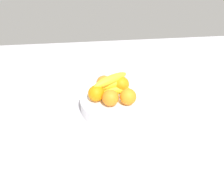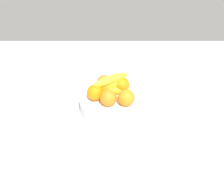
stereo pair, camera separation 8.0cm
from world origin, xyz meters
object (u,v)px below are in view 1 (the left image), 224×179
Objects in this scene: fruit_bowl at (112,103)px; banana_bunch at (110,85)px; orange_front_right at (128,97)px; orange_back_left at (104,83)px; orange_back_right at (96,93)px; orange_front_left at (110,98)px; orange_center at (121,84)px.

banana_bunch is at bearing 99.60° from fruit_bowl.
orange_front_right is 0.38× the size of banana_bunch.
orange_back_left is 1.00× the size of orange_back_right.
banana_bunch reaches higher than orange_front_right.
orange_back_right is (-12.85, 3.45, 0.00)cm from orange_front_right.
orange_back_right is at bearing 147.96° from orange_front_left.
orange_back_right is at bearing 164.99° from orange_front_right.
orange_back_right is (-3.76, -7.02, 0.00)cm from orange_back_left.
orange_center is at bearing 42.53° from fruit_bowl.
fruit_bowl is 1.49× the size of banana_bunch.
orange_front_left is 1.00× the size of orange_center.
fruit_bowl is 9.04cm from orange_center.
orange_front_right is at bearing -49.55° from banana_bunch.
orange_front_right is (6.09, -4.73, 6.63)cm from fruit_bowl.
orange_front_right is 1.00× the size of orange_back_left.
orange_back_left is 7.96cm from orange_back_right.
orange_front_left is 7.88cm from banana_bunch.
fruit_bowl is at bearing -80.40° from banana_bunch.
orange_back_left reaches higher than fruit_bowl.
orange_front_left is 6.64cm from orange_back_right.
orange_front_right is (7.22, 0.08, 0.00)cm from orange_front_left.
orange_back_right is 0.38× the size of banana_bunch.
orange_back_right is (-11.28, -5.44, 0.00)cm from orange_center.
orange_front_right and orange_back_right have the same top height.
orange_front_right is 1.00× the size of orange_center.
banana_bunch is at bearing 85.49° from orange_front_left.
banana_bunch reaches higher than orange_front_left.
orange_front_left is at bearing -103.19° from fruit_bowl.
fruit_bowl is 3.94× the size of orange_front_right.
orange_front_right is 13.86cm from orange_back_left.
orange_front_left and orange_back_right have the same top height.
fruit_bowl is at bearing 76.81° from orange_front_left.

